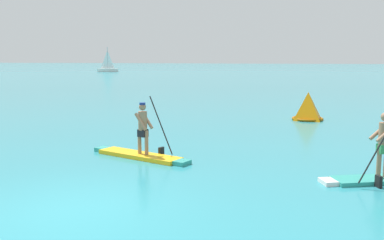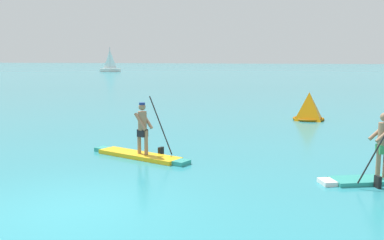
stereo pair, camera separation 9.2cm
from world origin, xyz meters
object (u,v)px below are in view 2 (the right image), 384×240
paddleboarder_far_right (383,168)px  race_marker_buoy (309,108)px  paddleboarder_mid_center (141,148)px  sailboat_left_horizon (110,68)px

paddleboarder_far_right → race_marker_buoy: paddleboarder_far_right is taller
paddleboarder_mid_center → sailboat_left_horizon: 81.82m
paddleboarder_mid_center → paddleboarder_far_right: bearing=12.2°
paddleboarder_mid_center → race_marker_buoy: bearing=82.9°
paddleboarder_mid_center → sailboat_left_horizon: sailboat_left_horizon is taller
paddleboarder_far_right → race_marker_buoy: bearing=-103.6°
sailboat_left_horizon → paddleboarder_far_right: bearing=99.2°
sailboat_left_horizon → paddleboarder_mid_center: bearing=95.5°
paddleboarder_mid_center → paddleboarder_far_right: (6.61, -0.79, 0.04)m
race_marker_buoy → sailboat_left_horizon: size_ratio=0.33×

